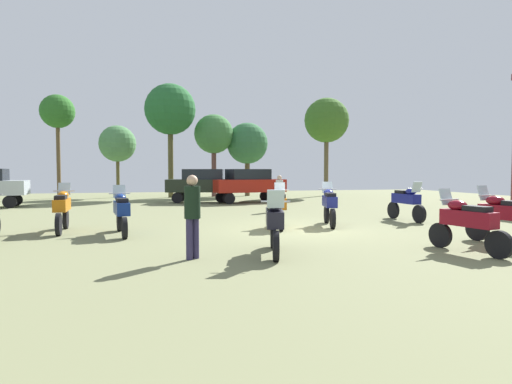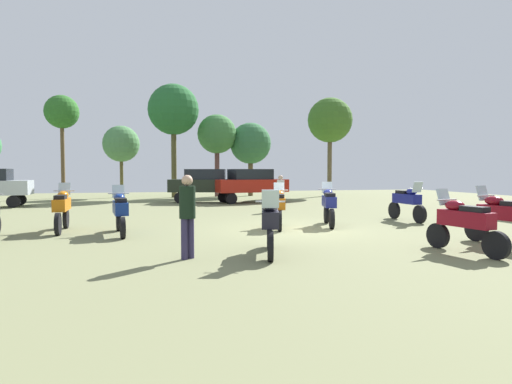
{
  "view_description": "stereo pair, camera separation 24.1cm",
  "coord_description": "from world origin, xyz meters",
  "px_view_note": "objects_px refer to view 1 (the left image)",
  "views": [
    {
      "loc": [
        -4.51,
        -12.69,
        1.86
      ],
      "look_at": [
        -0.79,
        2.7,
        1.09
      ],
      "focal_mm": 29.25,
      "sensor_mm": 36.0,
      "label": 1
    },
    {
      "loc": [
        -4.27,
        -12.74,
        1.86
      ],
      "look_at": [
        -0.79,
        2.7,
        1.09
      ],
      "focal_mm": 29.25,
      "sensor_mm": 36.0,
      "label": 2
    }
  ],
  "objects_px": {
    "motorcycle_5": "(505,216)",
    "person_2": "(192,210)",
    "tree_3": "(57,113)",
    "tree_7": "(247,144)",
    "motorcycle_4": "(275,222)",
    "motorcycle_6": "(329,204)",
    "motorcycle_3": "(62,208)",
    "car_3": "(203,183)",
    "motorcycle_2": "(406,201)",
    "person_3": "(279,190)",
    "motorcycle_7": "(467,222)",
    "tree_1": "(170,110)",
    "motorcycle_10": "(280,206)",
    "motorcycle_8": "(121,211)",
    "car_2": "(248,183)",
    "tree_4": "(214,135)",
    "tree_5": "(327,121)",
    "tree_8": "(117,144)"
  },
  "relations": [
    {
      "from": "tree_3",
      "to": "tree_7",
      "type": "xyz_separation_m",
      "value": [
        13.36,
        -0.12,
        -1.92
      ]
    },
    {
      "from": "motorcycle_4",
      "to": "car_2",
      "type": "xyz_separation_m",
      "value": [
        2.82,
        15.44,
        0.45
      ]
    },
    {
      "from": "motorcycle_4",
      "to": "tree_5",
      "type": "bearing_deg",
      "value": -102.11
    },
    {
      "from": "car_2",
      "to": "tree_4",
      "type": "xyz_separation_m",
      "value": [
        -1.14,
        6.57,
        3.42
      ]
    },
    {
      "from": "motorcycle_7",
      "to": "tree_1",
      "type": "height_order",
      "value": "tree_1"
    },
    {
      "from": "motorcycle_2",
      "to": "motorcycle_3",
      "type": "distance_m",
      "value": 11.93
    },
    {
      "from": "motorcycle_2",
      "to": "tree_8",
      "type": "distance_m",
      "value": 21.37
    },
    {
      "from": "car_3",
      "to": "tree_4",
      "type": "bearing_deg",
      "value": -2.19
    },
    {
      "from": "tree_8",
      "to": "tree_5",
      "type": "bearing_deg",
      "value": -5.77
    },
    {
      "from": "car_2",
      "to": "tree_3",
      "type": "bearing_deg",
      "value": 48.97
    },
    {
      "from": "motorcycle_7",
      "to": "person_3",
      "type": "distance_m",
      "value": 10.61
    },
    {
      "from": "motorcycle_7",
      "to": "tree_5",
      "type": "distance_m",
      "value": 23.15
    },
    {
      "from": "motorcycle_2",
      "to": "tree_3",
      "type": "relative_size",
      "value": 0.31
    },
    {
      "from": "motorcycle_3",
      "to": "motorcycle_2",
      "type": "bearing_deg",
      "value": -3.51
    },
    {
      "from": "motorcycle_5",
      "to": "person_2",
      "type": "xyz_separation_m",
      "value": [
        -7.76,
        0.16,
        0.31
      ]
    },
    {
      "from": "motorcycle_10",
      "to": "person_2",
      "type": "bearing_deg",
      "value": -112.4
    },
    {
      "from": "motorcycle_7",
      "to": "motorcycle_10",
      "type": "height_order",
      "value": "motorcycle_10"
    },
    {
      "from": "tree_7",
      "to": "motorcycle_7",
      "type": "bearing_deg",
      "value": -89.94
    },
    {
      "from": "person_3",
      "to": "tree_3",
      "type": "distance_m",
      "value": 18.25
    },
    {
      "from": "motorcycle_10",
      "to": "tree_5",
      "type": "xyz_separation_m",
      "value": [
        8.79,
        16.81,
        5.0
      ]
    },
    {
      "from": "motorcycle_2",
      "to": "car_2",
      "type": "relative_size",
      "value": 0.49
    },
    {
      "from": "tree_3",
      "to": "motorcycle_7",
      "type": "bearing_deg",
      "value": -60.09
    },
    {
      "from": "tree_4",
      "to": "motorcycle_10",
      "type": "bearing_deg",
      "value": -90.88
    },
    {
      "from": "motorcycle_4",
      "to": "motorcycle_7",
      "type": "bearing_deg",
      "value": -177.0
    },
    {
      "from": "motorcycle_3",
      "to": "person_2",
      "type": "relative_size",
      "value": 1.26
    },
    {
      "from": "person_3",
      "to": "tree_7",
      "type": "xyz_separation_m",
      "value": [
        1.24,
        12.61,
        3.0
      ]
    },
    {
      "from": "motorcycle_2",
      "to": "tree_1",
      "type": "relative_size",
      "value": 0.28
    },
    {
      "from": "person_2",
      "to": "tree_3",
      "type": "distance_m",
      "value": 24.13
    },
    {
      "from": "motorcycle_10",
      "to": "tree_8",
      "type": "distance_m",
      "value": 19.76
    },
    {
      "from": "motorcycle_8",
      "to": "car_3",
      "type": "bearing_deg",
      "value": 63.57
    },
    {
      "from": "tree_4",
      "to": "tree_1",
      "type": "bearing_deg",
      "value": -172.12
    },
    {
      "from": "motorcycle_4",
      "to": "motorcycle_6",
      "type": "distance_m",
      "value": 5.38
    },
    {
      "from": "person_3",
      "to": "motorcycle_4",
      "type": "bearing_deg",
      "value": 178.69
    },
    {
      "from": "motorcycle_7",
      "to": "person_2",
      "type": "height_order",
      "value": "person_2"
    },
    {
      "from": "motorcycle_5",
      "to": "tree_7",
      "type": "xyz_separation_m",
      "value": [
        -1.65,
        22.54,
        3.25
      ]
    },
    {
      "from": "tree_3",
      "to": "tree_8",
      "type": "bearing_deg",
      "value": 1.65
    },
    {
      "from": "person_3",
      "to": "tree_8",
      "type": "xyz_separation_m",
      "value": [
        -8.22,
        12.84,
        2.85
      ]
    },
    {
      "from": "motorcycle_3",
      "to": "person_3",
      "type": "xyz_separation_m",
      "value": [
        8.39,
        4.85,
        0.24
      ]
    },
    {
      "from": "person_2",
      "to": "tree_3",
      "type": "bearing_deg",
      "value": 74.3
    },
    {
      "from": "motorcycle_10",
      "to": "car_2",
      "type": "xyz_separation_m",
      "value": [
        1.41,
        11.26,
        0.45
      ]
    },
    {
      "from": "motorcycle_6",
      "to": "motorcycle_10",
      "type": "bearing_deg",
      "value": -159.9
    },
    {
      "from": "motorcycle_5",
      "to": "car_3",
      "type": "xyz_separation_m",
      "value": [
        -5.7,
        16.46,
        0.44
      ]
    },
    {
      "from": "motorcycle_2",
      "to": "motorcycle_10",
      "type": "height_order",
      "value": "motorcycle_2"
    },
    {
      "from": "car_2",
      "to": "tree_8",
      "type": "distance_m",
      "value": 11.02
    },
    {
      "from": "motorcycle_2",
      "to": "motorcycle_4",
      "type": "relative_size",
      "value": 1.06
    },
    {
      "from": "tree_4",
      "to": "person_2",
      "type": "bearing_deg",
      "value": -99.0
    },
    {
      "from": "person_2",
      "to": "motorcycle_8",
      "type": "bearing_deg",
      "value": 80.15
    },
    {
      "from": "tree_1",
      "to": "car_3",
      "type": "bearing_deg",
      "value": -72.07
    },
    {
      "from": "car_3",
      "to": "motorcycle_2",
      "type": "bearing_deg",
      "value": -138.86
    },
    {
      "from": "motorcycle_2",
      "to": "motorcycle_7",
      "type": "relative_size",
      "value": 1.08
    }
  ]
}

